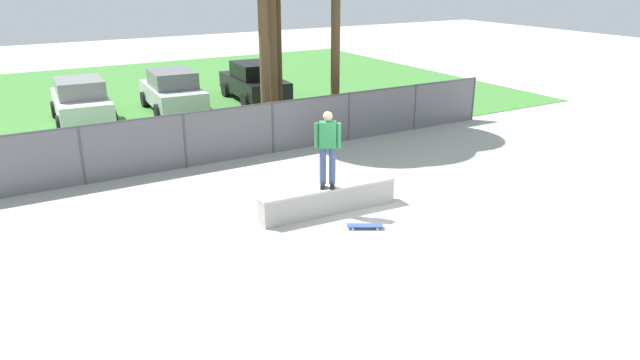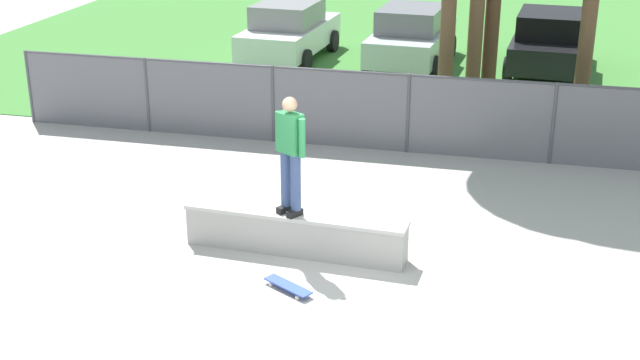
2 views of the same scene
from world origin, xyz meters
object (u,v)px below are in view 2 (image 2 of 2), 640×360
Objects in this scene: concrete_ledge at (295,232)px; car_white at (289,31)px; car_black at (548,42)px; skateboard at (288,286)px; skateboarder at (290,150)px; car_silver at (411,36)px.

car_white reaches higher than concrete_ledge.
skateboard is at bearing -104.47° from car_black.
skateboarder is at bearing -74.17° from car_white.
car_white is (-3.68, 13.18, 0.77)m from skateboard.
skateboarder is at bearing -140.81° from concrete_ledge.
car_white and car_silver have the same top height.
car_silver is (3.48, 0.09, 0.00)m from car_white.
car_silver is at bearing -176.82° from car_black.
skateboard is 0.18× the size of car_black.
car_silver is (0.08, 12.11, -0.83)m from skateboarder.
skateboard is at bearing -74.40° from car_white.
car_black is (3.75, 12.31, -0.83)m from skateboarder.
skateboarder reaches higher than concrete_ledge.
skateboard is 0.18× the size of car_white.
car_white is 1.00× the size of car_black.
skateboarder is 0.42× the size of car_silver.
skateboarder reaches higher than car_white.
concrete_ledge is 4.40× the size of skateboard.
car_white is 7.17m from car_black.
concrete_ledge is 0.81× the size of car_black.
skateboard is 13.71m from car_white.
car_white is at bearing 105.83° from skateboarder.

